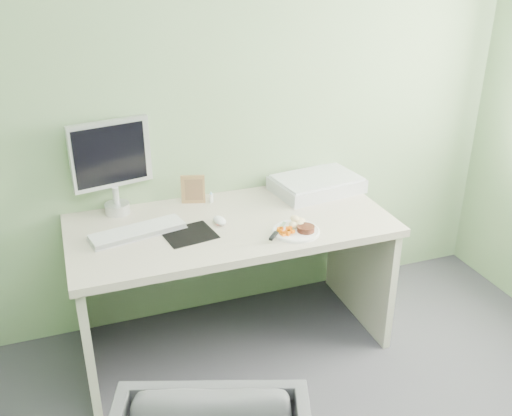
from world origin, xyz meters
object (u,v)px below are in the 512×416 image
object	(u,v)px
scanner	(317,185)
monitor	(112,162)
desk	(231,254)
plate	(296,231)

from	to	relation	value
scanner	monitor	xyz separation A→B (m)	(-1.09, 0.10, 0.24)
desk	scanner	world-z (taller)	scanner
plate	scanner	xyz separation A→B (m)	(0.31, 0.43, 0.03)
desk	monitor	xyz separation A→B (m)	(-0.52, 0.31, 0.46)
desk	plate	distance (m)	0.39
desk	scanner	size ratio (longest dim) A/B	3.39
plate	monitor	bearing A→B (deg)	145.88
plate	monitor	xyz separation A→B (m)	(-0.78, 0.53, 0.27)
desk	scanner	bearing A→B (deg)	20.35
desk	plate	world-z (taller)	plate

